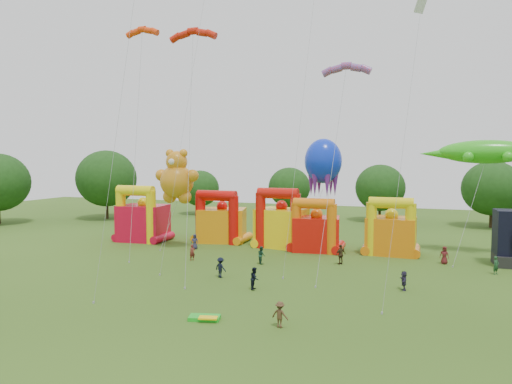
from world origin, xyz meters
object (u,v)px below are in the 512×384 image
(bouncy_castle_2, at_px, (281,224))
(spectator_4, at_px, (341,255))
(spectator_0, at_px, (195,242))
(bouncy_castle_0, at_px, (142,220))
(teddy_bear_kite, at_px, (176,186))
(gecko_kite, at_px, (474,196))
(octopus_kite, at_px, (320,181))

(bouncy_castle_2, height_order, spectator_4, bouncy_castle_2)
(spectator_0, xyz_separation_m, spectator_4, (17.21, -2.24, 0.11))
(spectator_4, bearing_deg, bouncy_castle_2, -87.67)
(bouncy_castle_0, xyz_separation_m, spectator_0, (8.86, -2.71, -1.84))
(teddy_bear_kite, xyz_separation_m, gecko_kite, (32.00, 4.95, -0.68))
(spectator_4, bearing_deg, bouncy_castle_0, -58.13)
(bouncy_castle_0, relative_size, gecko_kite, 0.57)
(gecko_kite, relative_size, octopus_kite, 0.98)
(spectator_0, bearing_deg, spectator_4, -25.92)
(teddy_bear_kite, bearing_deg, spectator_4, -5.49)
(bouncy_castle_0, xyz_separation_m, spectator_4, (26.06, -4.95, -1.72))
(teddy_bear_kite, bearing_deg, octopus_kite, 17.09)
(bouncy_castle_0, distance_m, bouncy_castle_2, 17.99)
(gecko_kite, xyz_separation_m, octopus_kite, (-16.10, -0.06, 1.24))
(bouncy_castle_0, bearing_deg, spectator_4, -10.76)
(octopus_kite, bearing_deg, spectator_0, -161.75)
(teddy_bear_kite, xyz_separation_m, spectator_0, (2.21, 0.38, -6.45))
(bouncy_castle_2, relative_size, teddy_bear_kite, 0.61)
(teddy_bear_kite, distance_m, spectator_0, 6.83)
(spectator_0, bearing_deg, bouncy_castle_2, 9.00)
(gecko_kite, distance_m, spectator_4, 15.39)
(bouncy_castle_2, bearing_deg, spectator_4, -40.30)
(spectator_4, bearing_deg, teddy_bear_kite, -52.87)
(gecko_kite, distance_m, spectator_0, 30.69)
(bouncy_castle_2, xyz_separation_m, spectator_4, (8.18, -6.94, -1.70))
(gecko_kite, xyz_separation_m, spectator_4, (-12.58, -6.82, -5.66))
(bouncy_castle_0, bearing_deg, octopus_kite, 4.57)
(bouncy_castle_2, relative_size, spectator_4, 3.59)
(bouncy_castle_2, xyz_separation_m, gecko_kite, (20.77, -0.12, 3.96))
(spectator_4, bearing_deg, octopus_kite, -109.87)
(teddy_bear_kite, xyz_separation_m, octopus_kite, (15.90, 4.89, 0.56))
(bouncy_castle_2, xyz_separation_m, teddy_bear_kite, (-11.24, -5.07, 4.64))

